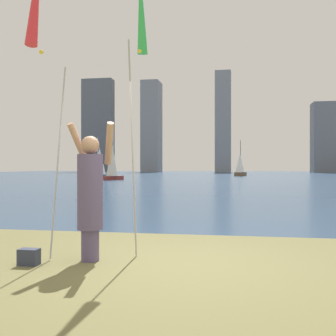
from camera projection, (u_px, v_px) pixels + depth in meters
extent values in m
cube|color=navy|center=(234.00, 175.00, 65.90)|extent=(120.00, 117.53, 0.12)
cube|color=#33301C|center=(191.00, 236.00, 8.01)|extent=(120.00, 0.70, 0.02)
cylinder|color=#594C72|center=(90.00, 245.00, 5.76)|extent=(0.25, 0.25, 0.44)
cylinder|color=#594C72|center=(90.00, 192.00, 5.76)|extent=(0.36, 0.36, 1.05)
sphere|color=tan|center=(90.00, 145.00, 5.76)|extent=(0.25, 0.25, 0.25)
cylinder|color=tan|center=(79.00, 144.00, 5.94)|extent=(0.26, 0.41, 0.61)
cylinder|color=tan|center=(109.00, 144.00, 5.87)|extent=(0.26, 0.41, 0.61)
cylinder|color=#B2B2B7|center=(58.00, 159.00, 6.04)|extent=(0.02, 0.54, 2.82)
sphere|color=yellow|center=(41.00, 52.00, 5.53)|extent=(0.06, 0.06, 0.06)
cylinder|color=#B2B2B7|center=(133.00, 151.00, 5.85)|extent=(0.02, 0.45, 3.05)
cone|color=green|center=(141.00, 8.00, 6.35)|extent=(0.16, 0.35, 1.39)
sphere|color=yellow|center=(140.00, 51.00, 6.26)|extent=(0.06, 0.06, 0.06)
cube|color=#33384C|center=(29.00, 257.00, 5.52)|extent=(0.27, 0.17, 0.22)
cube|color=#2D6084|center=(98.00, 176.00, 47.82)|extent=(2.89, 1.96, 0.43)
cylinder|color=silver|center=(98.00, 156.00, 47.81)|extent=(0.08, 0.08, 4.29)
cone|color=white|center=(100.00, 161.00, 47.87)|extent=(1.84, 1.84, 3.15)
cube|color=maroon|center=(113.00, 178.00, 41.37)|extent=(1.73, 2.25, 0.40)
cylinder|color=silver|center=(113.00, 149.00, 41.36)|extent=(0.07, 0.07, 5.46)
cone|color=silver|center=(112.00, 159.00, 41.24)|extent=(1.55, 1.55, 3.39)
cube|color=brown|center=(240.00, 174.00, 58.81)|extent=(1.77, 2.64, 0.53)
cylinder|color=#47474C|center=(240.00, 156.00, 58.80)|extent=(0.08, 0.08, 4.56)
cone|color=white|center=(240.00, 163.00, 58.64)|extent=(1.70, 1.70, 2.70)
cube|color=#565B66|center=(98.00, 126.00, 104.87)|extent=(7.76, 3.32, 23.52)
cube|color=gray|center=(152.00, 127.00, 101.87)|extent=(4.32, 6.13, 22.28)
cube|color=gray|center=(223.00, 122.00, 98.14)|extent=(3.71, 4.30, 23.92)
cube|color=slate|center=(327.00, 138.00, 93.70)|extent=(6.58, 5.43, 15.86)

